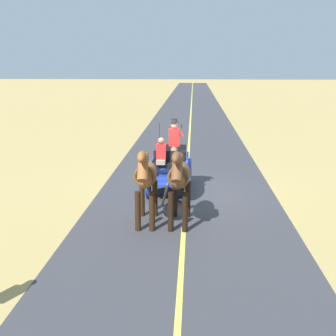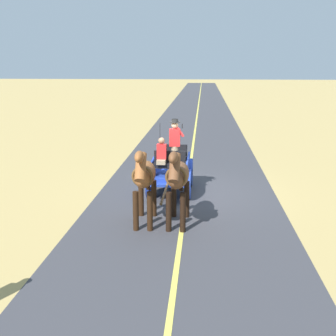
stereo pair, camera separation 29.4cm
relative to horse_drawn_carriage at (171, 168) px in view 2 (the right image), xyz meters
The scene contains 6 objects.
ground_plane 0.98m from the horse_drawn_carriage, behind, with size 200.00×200.00×0.00m, color tan.
road_surface 0.98m from the horse_drawn_carriage, behind, with size 5.87×160.00×0.01m, color #38383D.
road_centre_stripe 0.97m from the horse_drawn_carriage, behind, with size 0.12×160.00×0.00m, color #DBCC4C.
horse_drawn_carriage is the anchor object (origin of this frame).
horse_near_side 3.10m from the horse_drawn_carriage, 97.76° to the left, with size 0.64×2.13×2.21m.
horse_off_side 3.10m from the horse_drawn_carriage, 81.24° to the left, with size 0.59×2.13×2.21m.
Camera 2 is at (-0.50, 13.69, 4.23)m, focal length 45.25 mm.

